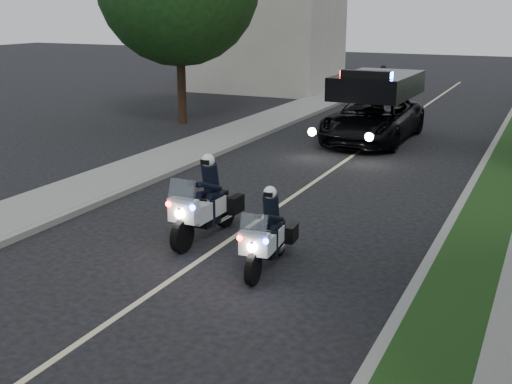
{
  "coord_description": "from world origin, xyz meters",
  "views": [
    {
      "loc": [
        5.96,
        -9.0,
        4.76
      ],
      "look_at": [
        0.42,
        2.74,
        1.0
      ],
      "focal_mm": 45.04,
      "sensor_mm": 36.0,
      "label": 1
    }
  ],
  "objects": [
    {
      "name": "curb_right",
      "position": [
        4.1,
        10.0,
        0.07
      ],
      "size": [
        0.2,
        60.0,
        0.15
      ],
      "primitive_type": "cube",
      "color": "gray",
      "rests_on": "ground"
    },
    {
      "name": "police_moto_right",
      "position": [
        1.35,
        1.28,
        0.0
      ],
      "size": [
        0.83,
        1.92,
        1.58
      ],
      "primitive_type": null,
      "rotation": [
        0.0,
        0.0,
        0.1
      ],
      "color": "silver",
      "rests_on": "ground"
    },
    {
      "name": "grass_verge",
      "position": [
        4.8,
        10.0,
        0.08
      ],
      "size": [
        1.2,
        60.0,
        0.16
      ],
      "primitive_type": "cube",
      "color": "#193814",
      "rests_on": "ground"
    },
    {
      "name": "sidewalk_left",
      "position": [
        -5.2,
        10.0,
        0.08
      ],
      "size": [
        2.0,
        60.0,
        0.16
      ],
      "primitive_type": "cube",
      "color": "gray",
      "rests_on": "ground"
    },
    {
      "name": "curb_left",
      "position": [
        -4.1,
        10.0,
        0.07
      ],
      "size": [
        0.2,
        60.0,
        0.15
      ],
      "primitive_type": "cube",
      "color": "gray",
      "rests_on": "ground"
    },
    {
      "name": "lane_marking",
      "position": [
        0.0,
        10.0,
        0.0
      ],
      "size": [
        0.12,
        50.0,
        0.01
      ],
      "primitive_type": "cube",
      "color": "#BFB78C",
      "rests_on": "ground"
    },
    {
      "name": "building_far",
      "position": [
        -10.0,
        26.0,
        3.5
      ],
      "size": [
        8.0,
        6.0,
        7.0
      ],
      "primitive_type": "cube",
      "color": "#A8A396",
      "rests_on": "ground"
    },
    {
      "name": "bicycle",
      "position": [
        -2.26,
        23.5,
        0.0
      ],
      "size": [
        0.55,
        1.53,
        0.8
      ],
      "primitive_type": "imported",
      "rotation": [
        0.0,
        0.0,
        0.01
      ],
      "color": "black",
      "rests_on": "ground"
    },
    {
      "name": "police_suv",
      "position": [
        -0.09,
        13.83,
        0.0
      ],
      "size": [
        2.8,
        5.89,
        2.84
      ],
      "primitive_type": "imported",
      "rotation": [
        0.0,
        0.0,
        -0.02
      ],
      "color": "black",
      "rests_on": "ground"
    },
    {
      "name": "cyclist",
      "position": [
        -2.26,
        23.5,
        0.0
      ],
      "size": [
        0.63,
        0.44,
        1.71
      ],
      "primitive_type": "imported",
      "rotation": [
        0.0,
        0.0,
        3.19
      ],
      "color": "black",
      "rests_on": "ground"
    },
    {
      "name": "ground",
      "position": [
        0.0,
        0.0,
        0.0
      ],
      "size": [
        120.0,
        120.0,
        0.0
      ],
      "primitive_type": "plane",
      "color": "black",
      "rests_on": "ground"
    },
    {
      "name": "tree_left_far",
      "position": [
        -9.76,
        25.99,
        0.0
      ],
      "size": [
        6.8,
        6.8,
        10.38
      ],
      "primitive_type": null,
      "rotation": [
        0.0,
        0.0,
        -0.1
      ],
      "color": "#153210",
      "rests_on": "ground"
    },
    {
      "name": "police_moto_left",
      "position": [
        -0.51,
        2.21,
        0.0
      ],
      "size": [
        0.8,
        2.16,
        1.82
      ],
      "primitive_type": null,
      "rotation": [
        0.0,
        0.0,
        -0.02
      ],
      "color": "silver",
      "rests_on": "ground"
    },
    {
      "name": "tree_left_near",
      "position": [
        -8.37,
        14.08,
        0.0
      ],
      "size": [
        7.65,
        7.65,
        11.02
      ],
      "primitive_type": null,
      "rotation": [
        0.0,
        0.0,
        0.17
      ],
      "color": "#194216",
      "rests_on": "ground"
    }
  ]
}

